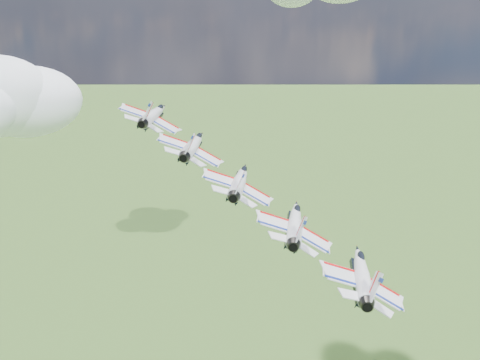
% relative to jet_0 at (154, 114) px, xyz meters
% --- Properties ---
extents(jet_0, '(13.14, 17.00, 8.67)m').
position_rel_jet_0_xyz_m(jet_0, '(0.00, 0.00, 0.00)').
color(jet_0, white).
extents(jet_1, '(13.14, 17.00, 8.67)m').
position_rel_jet_0_xyz_m(jet_1, '(9.43, -6.95, -3.19)').
color(jet_1, silver).
extents(jet_2, '(13.14, 17.00, 8.67)m').
position_rel_jet_0_xyz_m(jet_2, '(18.86, -13.89, -6.38)').
color(jet_2, silver).
extents(jet_3, '(13.14, 17.00, 8.67)m').
position_rel_jet_0_xyz_m(jet_3, '(28.29, -20.84, -9.57)').
color(jet_3, white).
extents(jet_4, '(13.14, 17.00, 8.67)m').
position_rel_jet_0_xyz_m(jet_4, '(37.73, -27.79, -12.76)').
color(jet_4, white).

